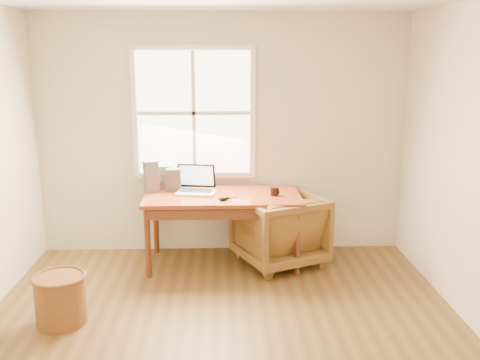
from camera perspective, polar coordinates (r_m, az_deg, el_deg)
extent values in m
cube|color=brown|center=(4.14, -1.70, -18.36)|extent=(4.00, 4.50, 0.02)
cube|color=beige|center=(5.85, -1.93, 4.80)|extent=(4.00, 0.02, 2.60)
cube|color=silver|center=(5.79, -4.94, 7.16)|extent=(1.32, 0.05, 1.42)
cube|color=white|center=(5.76, -4.95, 7.13)|extent=(1.20, 0.02, 1.30)
cube|color=silver|center=(5.75, -4.96, 7.11)|extent=(0.04, 0.02, 1.30)
cube|color=silver|center=(5.75, -4.96, 7.11)|extent=(1.20, 0.02, 0.04)
cube|color=brown|center=(5.52, -1.87, -1.78)|extent=(1.60, 0.80, 0.04)
imported|color=brown|center=(5.63, 4.20, -5.24)|extent=(1.07, 1.08, 0.75)
cylinder|color=brown|center=(4.71, -18.60, -12.04)|extent=(0.41, 0.41, 0.41)
ellipsoid|color=black|center=(5.30, -1.72, -1.95)|extent=(0.14, 0.11, 0.04)
cylinder|color=black|center=(5.47, 3.67, -1.23)|extent=(0.09, 0.09, 0.09)
cube|color=#B3BABF|center=(5.81, -8.18, 0.35)|extent=(0.15, 0.14, 0.25)
cube|color=#242328|center=(5.69, -7.12, 0.03)|extent=(0.15, 0.13, 0.24)
cube|color=#9694A1|center=(5.68, -9.45, 0.39)|extent=(0.18, 0.17, 0.33)
cube|color=silver|center=(5.84, -5.80, 0.08)|extent=(0.13, 0.12, 0.17)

